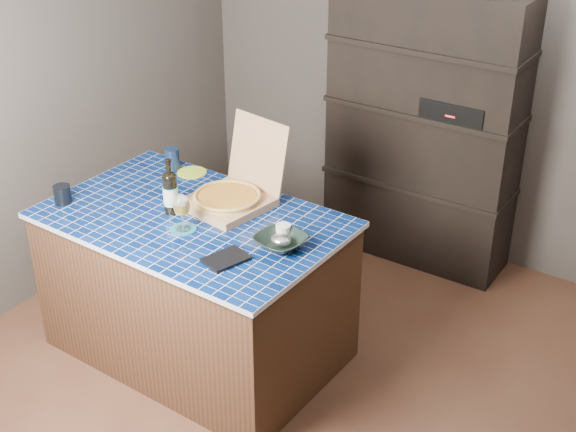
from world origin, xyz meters
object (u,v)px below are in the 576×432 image
Objects in this scene: wine_glass at (181,206)px; dvd_case at (226,259)px; bowl at (281,242)px; kitchen_island at (196,286)px; pizza_box at (231,195)px; mead_bottle at (170,192)px.

wine_glass is 0.94× the size of dvd_case.
kitchen_island is at bearing -179.38° from bowl.
pizza_box is 2.77× the size of wine_glass.
pizza_box reaches higher than bowl.
pizza_box is 2.21× the size of bowl.
dvd_case is (0.53, -0.23, -0.11)m from mead_bottle.
bowl is at bearing 76.49° from dvd_case.
pizza_box is at bearing 48.27° from mead_bottle.
kitchen_island is at bearing 166.63° from dvd_case.
wine_glass is 0.80× the size of bowl.
mead_bottle is at bearing 174.09° from dvd_case.
kitchen_island is at bearing 6.38° from mead_bottle.
pizza_box is at bearing 70.38° from kitchen_island.
wine_glass is 0.40m from dvd_case.
mead_bottle is 1.26× the size of bowl.
pizza_box reaches higher than dvd_case.
dvd_case is at bearing -17.68° from wine_glass.
bowl is (0.46, -0.22, -0.03)m from pizza_box.
mead_bottle is (-0.12, -0.01, 0.54)m from kitchen_island.
wine_glass reaches higher than kitchen_island.
wine_glass is at bearing -87.44° from pizza_box.
pizza_box is (0.09, 0.22, 0.48)m from kitchen_island.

